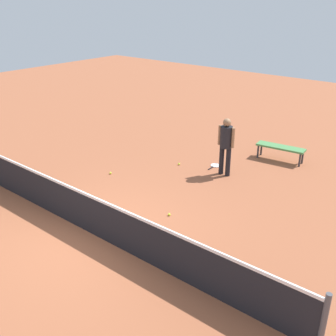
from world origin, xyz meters
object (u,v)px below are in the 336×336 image
object	(u,v)px
tennis_ball_near_player	(111,173)
player_near_side	(226,142)
tennis_racket_near_player	(215,166)
tennis_ball_midcourt	(179,164)
tennis_ball_by_net	(169,215)
courtside_bench	(281,148)

from	to	relation	value
tennis_ball_near_player	player_near_side	bearing A→B (deg)	-141.27
tennis_racket_near_player	tennis_ball_midcourt	bearing A→B (deg)	35.06
tennis_racket_near_player	tennis_ball_by_net	xyz separation A→B (m)	(-0.81, 3.24, 0.02)
courtside_bench	tennis_ball_near_player	bearing A→B (deg)	50.69
player_near_side	tennis_ball_by_net	distance (m)	3.04
player_near_side	tennis_ball_midcourt	world-z (taller)	player_near_side
tennis_ball_by_net	tennis_racket_near_player	bearing A→B (deg)	-75.88
tennis_ball_by_net	tennis_ball_near_player	bearing A→B (deg)	-15.32
tennis_ball_near_player	tennis_racket_near_player	bearing A→B (deg)	-129.89
tennis_ball_midcourt	tennis_ball_by_net	bearing A→B (deg)	123.56
tennis_ball_midcourt	courtside_bench	xyz separation A→B (m)	(-2.24, -2.31, 0.38)
player_near_side	courtside_bench	xyz separation A→B (m)	(-0.78, -2.04, -0.59)
player_near_side	tennis_ball_midcourt	size ratio (longest dim) A/B	25.76
player_near_side	tennis_ball_by_net	xyz separation A→B (m)	(-0.26, 2.87, -0.98)
tennis_ball_near_player	courtside_bench	size ratio (longest dim) A/B	0.04
player_near_side	tennis_ball_by_net	size ratio (longest dim) A/B	25.76
tennis_ball_midcourt	courtside_bench	size ratio (longest dim) A/B	0.04
tennis_ball_by_net	tennis_ball_midcourt	xyz separation A→B (m)	(1.72, -2.60, 0.00)
tennis_ball_near_player	tennis_ball_midcourt	size ratio (longest dim) A/B	1.00
courtside_bench	tennis_ball_midcourt	bearing A→B (deg)	45.92
player_near_side	tennis_ball_by_net	world-z (taller)	player_near_side
tennis_racket_near_player	tennis_ball_midcourt	xyz separation A→B (m)	(0.91, 0.64, 0.02)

